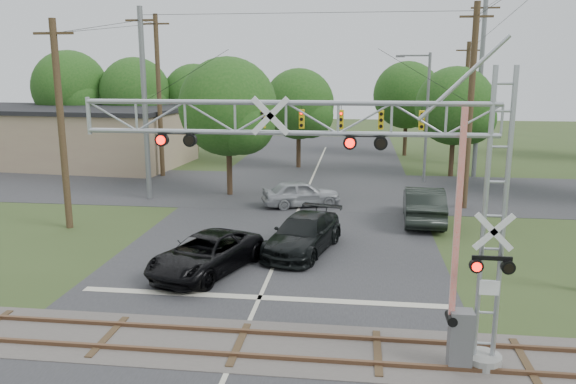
# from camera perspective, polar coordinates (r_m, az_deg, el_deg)

# --- Properties ---
(ground) EXTENTS (160.00, 160.00, 0.00)m
(ground) POSITION_cam_1_polar(r_m,az_deg,el_deg) (15.32, -6.65, -18.68)
(ground) COLOR #344620
(ground) RESTS_ON ground
(road_main) EXTENTS (14.00, 90.00, 0.02)m
(road_main) POSITION_cam_1_polar(r_m,az_deg,el_deg) (24.27, -1.04, -6.59)
(road_main) COLOR #2C2C2F
(road_main) RESTS_ON ground
(road_cross) EXTENTS (90.00, 12.00, 0.02)m
(road_cross) POSITION_cam_1_polar(r_m,az_deg,el_deg) (37.70, 1.97, 0.27)
(road_cross) COLOR #2C2C2F
(road_cross) RESTS_ON ground
(railroad_track) EXTENTS (90.00, 3.20, 0.17)m
(railroad_track) POSITION_cam_1_polar(r_m,az_deg,el_deg) (17.00, -5.01, -15.18)
(railroad_track) COLOR #46413D
(railroad_track) RESTS_ON ground
(crossing_gantry) EXTENTS (11.34, 1.02, 7.99)m
(crossing_gantry) POSITION_cam_1_polar(r_m,az_deg,el_deg) (14.66, 7.68, 0.55)
(crossing_gantry) COLOR gray
(crossing_gantry) RESTS_ON ground
(traffic_signal_span) EXTENTS (19.34, 0.36, 11.50)m
(traffic_signal_span) POSITION_cam_1_polar(r_m,az_deg,el_deg) (32.90, 2.95, 8.35)
(traffic_signal_span) COLOR slate
(traffic_signal_span) RESTS_ON ground
(pickup_black) EXTENTS (4.27, 6.04, 1.53)m
(pickup_black) POSITION_cam_1_polar(r_m,az_deg,el_deg) (22.49, -8.35, -6.24)
(pickup_black) COLOR black
(pickup_black) RESTS_ON ground
(car_dark) EXTENTS (3.61, 5.98, 1.62)m
(car_dark) POSITION_cam_1_polar(r_m,az_deg,el_deg) (24.72, 1.57, -4.29)
(car_dark) COLOR black
(car_dark) RESTS_ON ground
(sedan_silver) EXTENTS (4.91, 3.33, 1.55)m
(sedan_silver) POSITION_cam_1_polar(r_m,az_deg,el_deg) (32.94, 1.34, -0.13)
(sedan_silver) COLOR #979A9E
(sedan_silver) RESTS_ON ground
(suv_dark) EXTENTS (2.29, 5.83, 1.89)m
(suv_dark) POSITION_cam_1_polar(r_m,az_deg,el_deg) (30.35, 13.61, -1.23)
(suv_dark) COLOR black
(suv_dark) RESTS_ON ground
(commercial_building) EXTENTS (21.33, 12.18, 4.80)m
(commercial_building) POSITION_cam_1_polar(r_m,az_deg,el_deg) (51.55, -21.78, 5.35)
(commercial_building) COLOR gray
(commercial_building) RESTS_ON ground
(streetlight) EXTENTS (2.41, 0.25, 9.04)m
(streetlight) POSITION_cam_1_polar(r_m,az_deg,el_deg) (40.74, 13.71, 8.00)
(streetlight) COLOR slate
(streetlight) RESTS_ON ground
(utility_poles) EXTENTS (25.46, 28.92, 13.39)m
(utility_poles) POSITION_cam_1_polar(r_m,az_deg,el_deg) (35.33, 6.96, 9.22)
(utility_poles) COLOR #3D291C
(utility_poles) RESTS_ON ground
(treeline) EXTENTS (56.68, 24.92, 9.93)m
(treeline) POSITION_cam_1_polar(r_m,az_deg,el_deg) (46.55, 4.98, 9.78)
(treeline) COLOR #3B2A1A
(treeline) RESTS_ON ground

